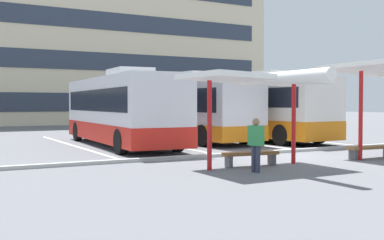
{
  "coord_description": "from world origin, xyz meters",
  "views": [
    {
      "loc": [
        -11.54,
        -13.7,
        1.95
      ],
      "look_at": [
        -2.37,
        3.1,
        1.3
      ],
      "focal_mm": 44.26,
      "sensor_mm": 36.0,
      "label": 1
    }
  ],
  "objects_px": {
    "coach_bus_1": "(180,109)",
    "waiting_shelter_0": "(259,81)",
    "coach_bus_0": "(121,111)",
    "coach_bus_2": "(252,109)",
    "bench_0": "(251,155)",
    "waiting_passenger_0": "(256,142)",
    "bench_1": "(371,149)"
  },
  "relations": [
    {
      "from": "coach_bus_1",
      "to": "waiting_shelter_0",
      "type": "bearing_deg",
      "value": -105.0
    },
    {
      "from": "coach_bus_0",
      "to": "coach_bus_1",
      "type": "distance_m",
      "value": 4.44
    },
    {
      "from": "coach_bus_1",
      "to": "coach_bus_2",
      "type": "distance_m",
      "value": 3.93
    },
    {
      "from": "coach_bus_2",
      "to": "bench_0",
      "type": "relative_size",
      "value": 5.69
    },
    {
      "from": "coach_bus_1",
      "to": "waiting_passenger_0",
      "type": "xyz_separation_m",
      "value": [
        -3.63,
        -11.83,
        -0.79
      ]
    },
    {
      "from": "bench_0",
      "to": "waiting_passenger_0",
      "type": "xyz_separation_m",
      "value": [
        -0.66,
        -1.17,
        0.54
      ]
    },
    {
      "from": "waiting_shelter_0",
      "to": "coach_bus_2",
      "type": "bearing_deg",
      "value": 55.14
    },
    {
      "from": "waiting_passenger_0",
      "to": "coach_bus_1",
      "type": "bearing_deg",
      "value": 72.94
    },
    {
      "from": "coach_bus_0",
      "to": "coach_bus_1",
      "type": "relative_size",
      "value": 0.94
    },
    {
      "from": "bench_0",
      "to": "bench_1",
      "type": "relative_size",
      "value": 0.96
    },
    {
      "from": "coach_bus_0",
      "to": "waiting_shelter_0",
      "type": "bearing_deg",
      "value": -83.43
    },
    {
      "from": "coach_bus_2",
      "to": "bench_1",
      "type": "bearing_deg",
      "value": -99.31
    },
    {
      "from": "waiting_passenger_0",
      "to": "bench_0",
      "type": "bearing_deg",
      "value": 60.4
    },
    {
      "from": "waiting_passenger_0",
      "to": "coach_bus_2",
      "type": "bearing_deg",
      "value": 54.6
    },
    {
      "from": "coach_bus_0",
      "to": "coach_bus_2",
      "type": "relative_size",
      "value": 1.01
    },
    {
      "from": "coach_bus_0",
      "to": "coach_bus_2",
      "type": "bearing_deg",
      "value": 0.53
    },
    {
      "from": "coach_bus_1",
      "to": "bench_1",
      "type": "xyz_separation_m",
      "value": [
        1.98,
        -11.06,
        -1.32
      ]
    },
    {
      "from": "waiting_passenger_0",
      "to": "bench_1",
      "type": "bearing_deg",
      "value": 7.81
    },
    {
      "from": "coach_bus_0",
      "to": "waiting_shelter_0",
      "type": "relative_size",
      "value": 2.36
    },
    {
      "from": "coach_bus_1",
      "to": "bench_0",
      "type": "height_order",
      "value": "coach_bus_1"
    },
    {
      "from": "coach_bus_0",
      "to": "bench_0",
      "type": "bearing_deg",
      "value": -83.12
    },
    {
      "from": "bench_1",
      "to": "bench_0",
      "type": "bearing_deg",
      "value": 175.43
    },
    {
      "from": "waiting_shelter_0",
      "to": "bench_1",
      "type": "distance_m",
      "value": 5.46
    },
    {
      "from": "bench_0",
      "to": "bench_1",
      "type": "distance_m",
      "value": 4.97
    },
    {
      "from": "bench_0",
      "to": "waiting_passenger_0",
      "type": "bearing_deg",
      "value": -119.6
    },
    {
      "from": "waiting_shelter_0",
      "to": "bench_1",
      "type": "height_order",
      "value": "waiting_shelter_0"
    },
    {
      "from": "bench_0",
      "to": "waiting_passenger_0",
      "type": "relative_size",
      "value": 1.21
    },
    {
      "from": "waiting_shelter_0",
      "to": "bench_0",
      "type": "bearing_deg",
      "value": 90.0
    },
    {
      "from": "bench_1",
      "to": "waiting_shelter_0",
      "type": "bearing_deg",
      "value": -179.77
    },
    {
      "from": "bench_1",
      "to": "coach_bus_1",
      "type": "bearing_deg",
      "value": 100.17
    },
    {
      "from": "coach_bus_2",
      "to": "coach_bus_0",
      "type": "bearing_deg",
      "value": -179.47
    },
    {
      "from": "coach_bus_0",
      "to": "bench_0",
      "type": "relative_size",
      "value": 5.77
    }
  ]
}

